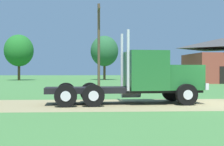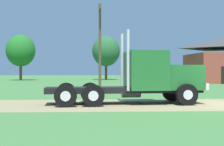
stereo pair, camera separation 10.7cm
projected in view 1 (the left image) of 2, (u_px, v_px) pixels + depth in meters
name	position (u px, v px, depth m)	size (l,w,h in m)	color
ground_plane	(218.00, 104.00, 15.57)	(200.00, 200.00, 0.00)	#407439
dirt_track	(218.00, 104.00, 15.57)	(120.00, 5.38, 0.01)	#8F845B
truck_foreground_white	(147.00, 78.00, 15.83)	(7.98, 3.09, 3.60)	black
shed_building	(222.00, 61.00, 43.41)	(10.00, 8.77, 6.18)	brown
utility_pole_near	(99.00, 43.00, 31.02)	(0.29, 2.20, 8.29)	brown
tree_left	(19.00, 51.00, 53.70)	(4.96, 4.96, 7.84)	#513823
tree_mid	(104.00, 51.00, 56.45)	(4.99, 4.99, 7.94)	#513823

